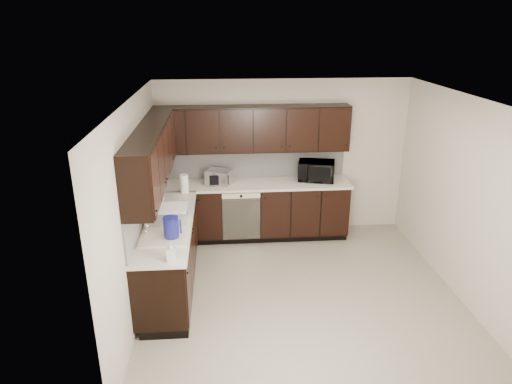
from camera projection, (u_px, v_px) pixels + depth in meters
The scene contains 20 objects.
floor at pixel (301, 293), 5.94m from camera, with size 4.00×4.00×0.00m, color #9D9582.
ceiling at pixel (308, 100), 5.06m from camera, with size 4.00×4.00×0.00m, color white.
wall_back at pixel (282, 158), 7.36m from camera, with size 4.00×0.02×2.50m, color beige.
wall_left at pixel (136, 209), 5.35m from camera, with size 0.02×4.00×2.50m, color beige.
wall_right at pixel (464, 199), 5.64m from camera, with size 0.02×4.00×2.50m, color beige.
wall_front at pixel (348, 299), 3.63m from camera, with size 4.00×0.02×2.50m, color beige.
lower_cabinets at pixel (222, 230), 6.75m from camera, with size 3.00×2.80×0.90m.
countertop at pixel (221, 199), 6.57m from camera, with size 3.03×2.83×0.04m.
backsplash at pixel (206, 177), 6.66m from camera, with size 3.00×2.80×0.48m.
upper_cabinets at pixel (212, 140), 6.36m from camera, with size 3.00×2.80×0.70m.
dishwasher at pixel (241, 213), 7.01m from camera, with size 0.58×0.04×0.78m.
sink at pixel (165, 237), 5.49m from camera, with size 0.54×0.82×0.42m.
microwave at pixel (316, 171), 7.22m from camera, with size 0.56×0.38×0.31m, color black.
soap_bottle_a at pixel (171, 251), 4.80m from camera, with size 0.10×0.10×0.21m, color gray.
soap_bottle_b at pixel (160, 192), 6.38m from camera, with size 0.10×0.10×0.27m, color gray.
toaster_oven at pixel (219, 177), 7.05m from camera, with size 0.37×0.27×0.23m, color silver.
storage_bin at pixel (167, 215), 5.73m from camera, with size 0.49×0.36×0.19m, color white.
blue_pitcher at pixel (171, 228), 5.28m from camera, with size 0.18×0.18×0.27m, color #0E1289.
teal_tumbler at pixel (184, 208), 5.96m from camera, with size 0.08×0.08×0.18m, color #0E909A.
paper_towel_roll at pixel (184, 184), 6.71m from camera, with size 0.12×0.12×0.27m, color white.
Camera 1 is at (-0.97, -5.03, 3.32)m, focal length 32.00 mm.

